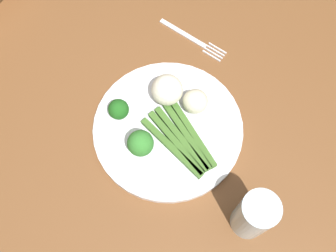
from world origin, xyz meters
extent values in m
cube|color=#B7A88E|center=(0.00, 0.00, -0.01)|extent=(6.00, 6.00, 0.02)
cube|color=brown|center=(0.00, 0.00, 0.72)|extent=(1.12, 0.87, 0.04)
cylinder|color=brown|center=(-0.15, -0.79, 0.23)|extent=(0.04, 0.04, 0.45)
cylinder|color=brown|center=(-0.09, -0.46, 0.23)|extent=(0.04, 0.04, 0.45)
cylinder|color=white|center=(0.06, 0.05, 0.75)|extent=(0.29, 0.29, 0.01)
cube|color=#3D6626|center=(0.04, 0.10, 0.76)|extent=(0.09, 0.14, 0.01)
cube|color=#3D6626|center=(0.06, 0.09, 0.76)|extent=(0.08, 0.14, 0.01)
cube|color=#3D6626|center=(0.07, 0.09, 0.76)|extent=(0.07, 0.15, 0.01)
cube|color=#3D6626|center=(0.08, 0.08, 0.76)|extent=(0.07, 0.15, 0.01)
cube|color=#3D6626|center=(0.09, 0.08, 0.76)|extent=(0.05, 0.15, 0.01)
cylinder|color=#609E3D|center=(0.12, 0.03, 0.77)|extent=(0.02, 0.02, 0.02)
sphere|color=#337A2D|center=(0.12, 0.03, 0.79)|extent=(0.05, 0.05, 0.05)
cylinder|color=#4C7F2B|center=(0.08, -0.04, 0.76)|extent=(0.01, 0.01, 0.01)
sphere|color=#1E5B1C|center=(0.08, -0.04, 0.79)|extent=(0.04, 0.04, 0.04)
sphere|color=beige|center=(-0.01, 0.08, 0.78)|extent=(0.05, 0.05, 0.05)
sphere|color=silver|center=(0.00, 0.02, 0.79)|extent=(0.06, 0.06, 0.06)
cube|color=silver|center=(-0.16, -0.03, 0.74)|extent=(0.02, 0.12, 0.00)
cube|color=silver|center=(-0.14, 0.05, 0.74)|extent=(0.01, 0.05, 0.00)
cube|color=silver|center=(-0.15, 0.05, 0.74)|extent=(0.01, 0.05, 0.00)
cube|color=silver|center=(-0.15, 0.05, 0.74)|extent=(0.01, 0.05, 0.00)
cube|color=silver|center=(-0.16, 0.05, 0.74)|extent=(0.01, 0.05, 0.00)
cylinder|color=silver|center=(0.14, 0.27, 0.80)|extent=(0.06, 0.06, 0.12)
camera|label=1|loc=(0.31, 0.20, 1.46)|focal=41.93mm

